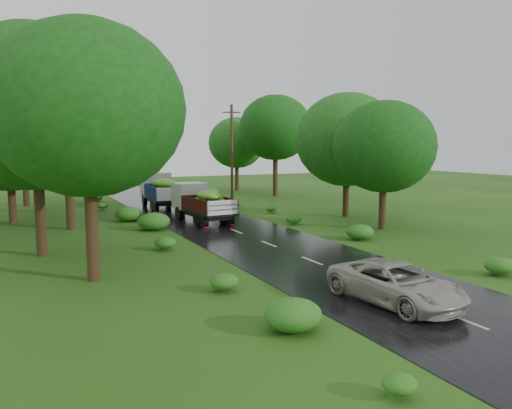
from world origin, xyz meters
TOP-DOWN VIEW (x-y plane):
  - ground at (0.00, 0.00)m, footprint 120.00×120.00m
  - road at (0.00, 5.00)m, footprint 6.50×80.00m
  - road_lines at (0.00, 6.00)m, footprint 0.12×69.60m
  - truck_near at (-0.63, 16.23)m, footprint 2.48×5.83m
  - truck_far at (-1.04, 24.26)m, footprint 2.52×6.41m
  - car at (-0.70, -1.96)m, footprint 2.60×4.78m
  - utility_pole at (4.25, 22.60)m, footprint 1.38×0.44m
  - trees_left at (-9.95, 20.81)m, footprint 6.94×34.89m
  - trees_right at (9.67, 21.66)m, footprint 6.71×29.53m
  - shrubs at (0.00, 14.00)m, footprint 11.90×44.00m

SIDE VIEW (x-z plane):
  - ground at x=0.00m, z-range 0.00..0.00m
  - road at x=0.00m, z-range 0.00..0.02m
  - road_lines at x=0.00m, z-range 0.02..0.02m
  - shrubs at x=0.00m, z-range 0.00..0.70m
  - car at x=-0.70m, z-range 0.02..1.29m
  - truck_near at x=-0.63m, z-range 0.16..2.55m
  - truck_far at x=-1.04m, z-range 0.17..2.83m
  - utility_pole at x=4.25m, z-range 0.12..8.11m
  - trees_right at x=9.67m, z-range 1.31..9.46m
  - trees_left at x=-9.95m, z-range 2.08..11.33m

